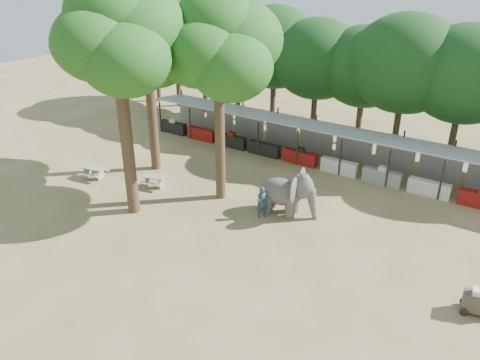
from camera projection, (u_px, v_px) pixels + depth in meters
The scene contains 11 objects.
ground at pixel (197, 264), 21.25m from camera, with size 100.00×100.00×0.00m, color brown.
vendor_stalls at pixel (326, 147), 31.16m from camera, with size 28.00×2.99×2.80m.
yard_tree_left at pixel (146, 40), 27.72m from camera, with size 7.10×6.90×11.02m.
yard_tree_center at pixel (116, 37), 22.02m from camera, with size 7.10×6.90×12.04m.
yard_tree_back at pixel (218, 46), 23.82m from camera, with size 7.10×6.90×11.36m.
backdrop_trees at pixel (361, 68), 33.18m from camera, with size 46.46×5.95×8.33m.
elephant at pixel (288, 192), 24.98m from camera, with size 3.36×2.52×2.52m.
handler at pixel (262, 202), 24.76m from camera, with size 0.63×0.42×1.76m, color #26384C.
picnic_table_near at pixel (94, 171), 29.41m from camera, with size 1.68×1.57×0.73m.
picnic_table_far at pixel (155, 180), 28.29m from camera, with size 1.64×1.54×0.69m.
cart_front at pixel (477, 302), 18.09m from camera, with size 1.26×0.94×1.11m.
Camera 1 is at (11.34, -13.55, 12.56)m, focal length 35.00 mm.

